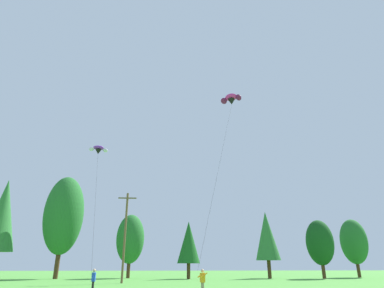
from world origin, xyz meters
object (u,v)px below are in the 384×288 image
parafoil_kite_mid_magenta (231,99)px  parafoil_kite_high_purple (98,150)px  kite_flyer_near (93,279)px  kite_flyer_mid (203,280)px  utility_pole (125,234)px

parafoil_kite_mid_magenta → parafoil_kite_high_purple: bearing=169.1°
parafoil_kite_high_purple → parafoil_kite_mid_magenta: 17.02m
kite_flyer_near → kite_flyer_mid: 7.85m
kite_flyer_near → parafoil_kite_high_purple: parafoil_kite_high_purple is taller
kite_flyer_near → kite_flyer_mid: same height
kite_flyer_near → parafoil_kite_high_purple: bearing=105.6°
utility_pole → kite_flyer_mid: bearing=-65.6°
kite_flyer_mid → parafoil_kite_mid_magenta: bearing=65.1°
kite_flyer_mid → parafoil_kite_mid_magenta: 22.71m
utility_pole → kite_flyer_mid: 18.45m
kite_flyer_mid → parafoil_kite_mid_magenta: parafoil_kite_mid_magenta is taller
utility_pole → parafoil_kite_mid_magenta: bearing=-25.9°
kite_flyer_mid → utility_pole: bearing=114.4°
parafoil_kite_high_purple → parafoil_kite_mid_magenta: bearing=-10.9°
utility_pole → kite_flyer_near: 15.18m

